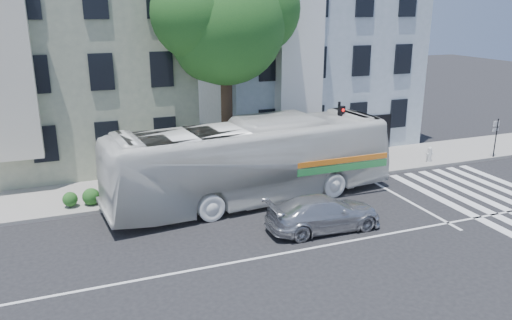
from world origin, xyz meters
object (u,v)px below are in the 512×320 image
bus (252,161)px  fire_hydrant (429,154)px  sedan (324,213)px  traffic_signal (339,131)px

bus → fire_hydrant: bus is taller
bus → fire_hydrant: bearing=-87.8°
sedan → traffic_signal: size_ratio=1.14×
traffic_signal → fire_hydrant: bearing=-11.6°
bus → traffic_signal: 4.84m
bus → sedan: bearing=-164.8°
traffic_signal → fire_hydrant: 6.58m
bus → traffic_signal: bearing=-86.8°
fire_hydrant → bus: bearing=-172.0°
bus → traffic_signal: (4.73, 0.74, 0.76)m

